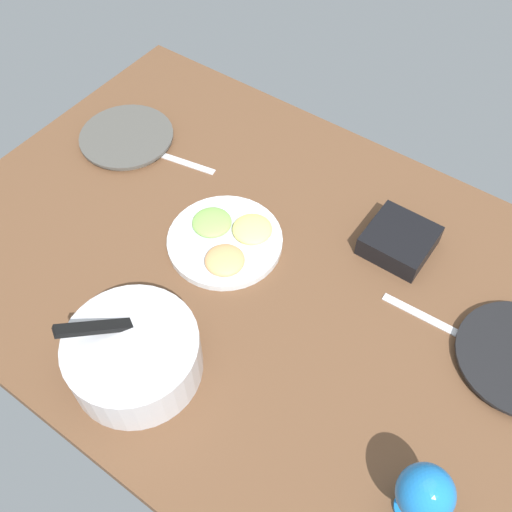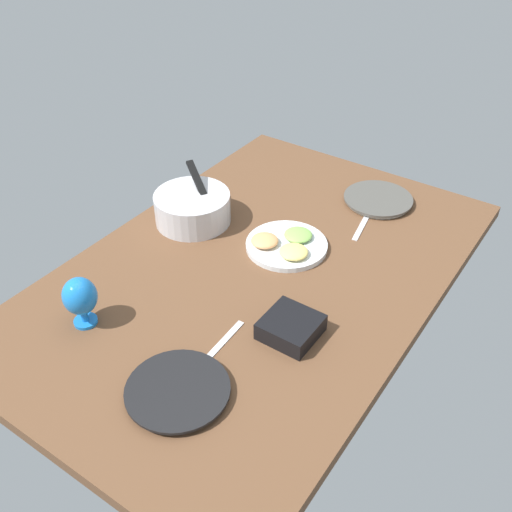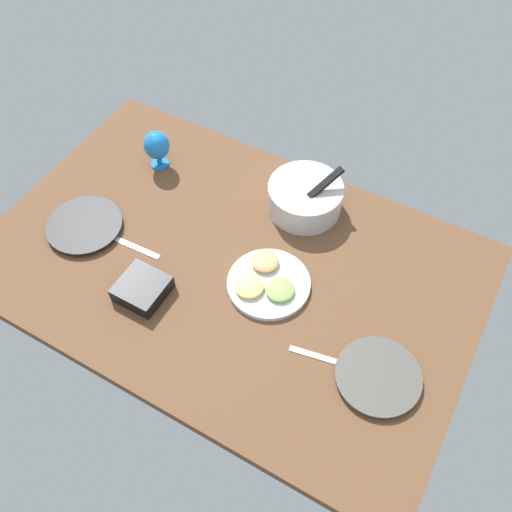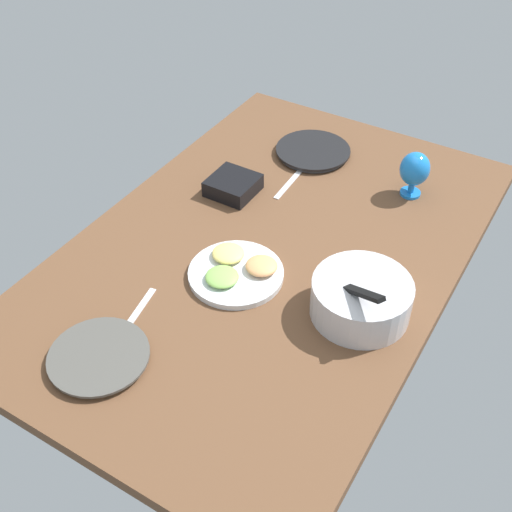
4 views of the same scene
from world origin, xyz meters
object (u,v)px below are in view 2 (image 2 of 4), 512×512
at_px(mixing_bowl, 193,207).
at_px(hurricane_glass_blue, 80,297).
at_px(dinner_plate_left, 178,391).
at_px(fruit_platter, 286,244).
at_px(square_bowl_black, 291,326).
at_px(dinner_plate_right, 378,200).

distance_m(mixing_bowl, hurricane_glass_blue, 0.57).
height_order(dinner_plate_left, hurricane_glass_blue, hurricane_glass_blue).
distance_m(fruit_platter, hurricane_glass_blue, 0.68).
bearing_deg(fruit_platter, square_bowl_black, -145.99).
relative_size(dinner_plate_left, mixing_bowl, 1.00).
relative_size(dinner_plate_right, mixing_bowl, 0.96).
bearing_deg(dinner_plate_right, dinner_plate_left, 178.81).
bearing_deg(mixing_bowl, dinner_plate_right, -45.19).
relative_size(dinner_plate_left, fruit_platter, 0.98).
relative_size(dinner_plate_right, fruit_platter, 0.93).
bearing_deg(dinner_plate_left, hurricane_glass_blue, 82.77).
bearing_deg(fruit_platter, mixing_bowl, 97.21).
bearing_deg(mixing_bowl, dinner_plate_left, -143.54).
height_order(hurricane_glass_blue, square_bowl_black, hurricane_glass_blue).
height_order(dinner_plate_right, square_bowl_black, square_bowl_black).
distance_m(dinner_plate_left, square_bowl_black, 0.35).
xyz_separation_m(dinner_plate_left, mixing_bowl, (0.62, 0.45, 0.05)).
distance_m(dinner_plate_right, mixing_bowl, 0.67).
relative_size(hurricane_glass_blue, square_bowl_black, 1.05).
bearing_deg(mixing_bowl, hurricane_glass_blue, -172.34).
relative_size(dinner_plate_left, square_bowl_black, 1.79).
height_order(fruit_platter, square_bowl_black, square_bowl_black).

